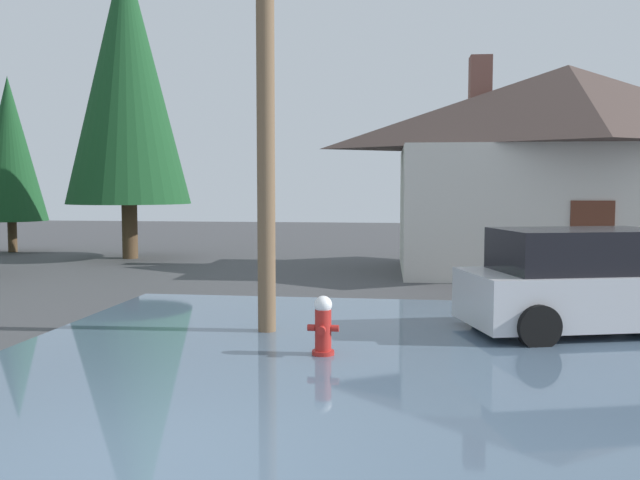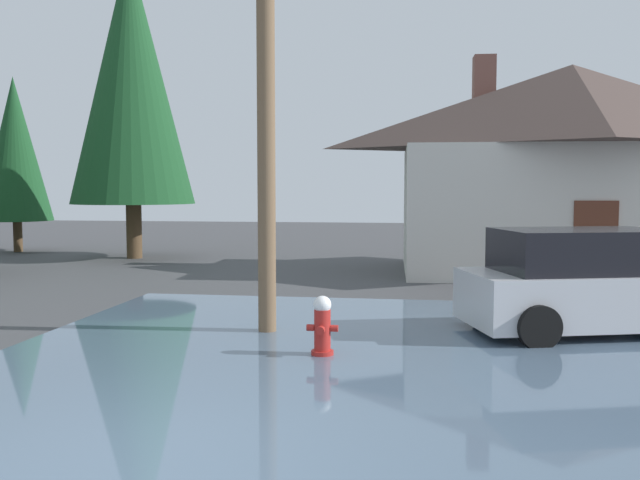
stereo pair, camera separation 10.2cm
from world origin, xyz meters
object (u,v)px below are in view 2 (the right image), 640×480
(pine_tree_far_center, at_px, (15,149))
(fire_hydrant, at_px, (322,327))
(utility_pole, at_px, (265,3))
(parked_car, at_px, (594,284))
(house, at_px, (570,166))
(pine_tree_mid_left, at_px, (131,78))

(pine_tree_far_center, bearing_deg, fire_hydrant, -46.17)
(utility_pole, distance_m, pine_tree_far_center, 17.19)
(fire_hydrant, distance_m, parked_car, 4.55)
(utility_pole, bearing_deg, house, 54.36)
(fire_hydrant, height_order, utility_pole, utility_pole)
(utility_pole, height_order, pine_tree_mid_left, pine_tree_mid_left)
(pine_tree_mid_left, height_order, pine_tree_far_center, pine_tree_mid_left)
(fire_hydrant, distance_m, house, 11.72)
(fire_hydrant, height_order, pine_tree_far_center, pine_tree_far_center)
(house, relative_size, pine_tree_mid_left, 0.98)
(house, bearing_deg, parked_car, -98.70)
(parked_car, xyz_separation_m, pine_tree_mid_left, (-11.98, 9.94, 5.05))
(fire_hydrant, height_order, parked_car, parked_car)
(fire_hydrant, distance_m, pine_tree_mid_left, 15.46)
(utility_pole, height_order, house, utility_pole)
(house, height_order, parked_car, house)
(fire_hydrant, xyz_separation_m, utility_pole, (-1.08, 1.39, 4.69))
(utility_pole, xyz_separation_m, pine_tree_far_center, (-12.00, 12.23, -1.43))
(house, bearing_deg, fire_hydrant, -117.18)
(parked_car, height_order, pine_tree_mid_left, pine_tree_mid_left)
(house, relative_size, pine_tree_far_center, 1.55)
(utility_pole, bearing_deg, pine_tree_far_center, 134.45)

